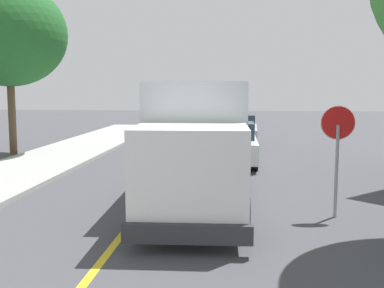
{
  "coord_description": "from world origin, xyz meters",
  "views": [
    {
      "loc": [
        2.35,
        -2.15,
        3.07
      ],
      "look_at": [
        1.06,
        11.56,
        1.4
      ],
      "focal_mm": 43.77,
      "sensor_mm": 36.0,
      "label": 1
    }
  ],
  "objects_px": {
    "parked_car_mid": "(239,131)",
    "stop_sign": "(337,140)",
    "box_truck": "(197,138)",
    "street_tree_down_block": "(8,34)",
    "parked_car_near": "(234,144)",
    "parked_car_far": "(226,121)"
  },
  "relations": [
    {
      "from": "parked_car_mid",
      "to": "stop_sign",
      "type": "xyz_separation_m",
      "value": [
        2.18,
        -13.22,
        1.06
      ]
    },
    {
      "from": "box_truck",
      "to": "street_tree_down_block",
      "type": "xyz_separation_m",
      "value": [
        -9.16,
        8.37,
        3.66
      ]
    },
    {
      "from": "parked_car_near",
      "to": "stop_sign",
      "type": "xyz_separation_m",
      "value": [
        2.44,
        -7.56,
        1.06
      ]
    },
    {
      "from": "stop_sign",
      "to": "parked_car_far",
      "type": "bearing_deg",
      "value": 98.47
    },
    {
      "from": "parked_car_far",
      "to": "stop_sign",
      "type": "bearing_deg",
      "value": -81.53
    },
    {
      "from": "parked_car_far",
      "to": "street_tree_down_block",
      "type": "relative_size",
      "value": 0.58
    },
    {
      "from": "parked_car_near",
      "to": "parked_car_far",
      "type": "height_order",
      "value": "same"
    },
    {
      "from": "box_truck",
      "to": "street_tree_down_block",
      "type": "distance_m",
      "value": 12.94
    },
    {
      "from": "parked_car_mid",
      "to": "parked_car_far",
      "type": "relative_size",
      "value": 0.99
    },
    {
      "from": "parked_car_far",
      "to": "street_tree_down_block",
      "type": "distance_m",
      "value": 15.4
    },
    {
      "from": "parked_car_near",
      "to": "stop_sign",
      "type": "distance_m",
      "value": 8.01
    },
    {
      "from": "parked_car_near",
      "to": "parked_car_mid",
      "type": "relative_size",
      "value": 0.99
    },
    {
      "from": "box_truck",
      "to": "parked_car_near",
      "type": "distance_m",
      "value": 6.8
    },
    {
      "from": "parked_car_near",
      "to": "stop_sign",
      "type": "bearing_deg",
      "value": -72.08
    },
    {
      "from": "parked_car_mid",
      "to": "parked_car_far",
      "type": "bearing_deg",
      "value": 96.81
    },
    {
      "from": "parked_car_mid",
      "to": "parked_car_near",
      "type": "bearing_deg",
      "value": -92.66
    },
    {
      "from": "parked_car_near",
      "to": "street_tree_down_block",
      "type": "distance_m",
      "value": 11.23
    },
    {
      "from": "box_truck",
      "to": "parked_car_far",
      "type": "distance_m",
      "value": 19.62
    },
    {
      "from": "box_truck",
      "to": "parked_car_mid",
      "type": "bearing_deg",
      "value": 84.51
    },
    {
      "from": "parked_car_mid",
      "to": "street_tree_down_block",
      "type": "height_order",
      "value": "street_tree_down_block"
    },
    {
      "from": "box_truck",
      "to": "street_tree_down_block",
      "type": "height_order",
      "value": "street_tree_down_block"
    },
    {
      "from": "parked_car_near",
      "to": "parked_car_mid",
      "type": "xyz_separation_m",
      "value": [
        0.26,
        5.66,
        0.0
      ]
    }
  ]
}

